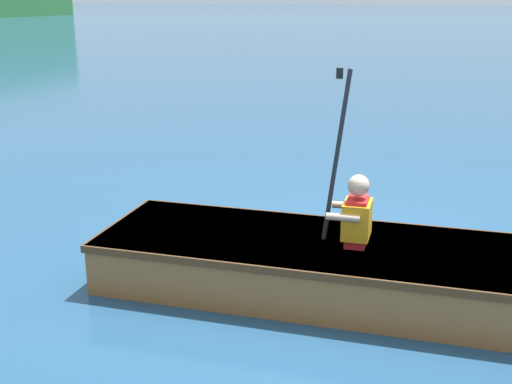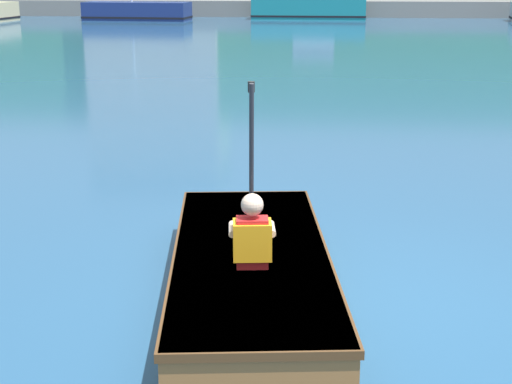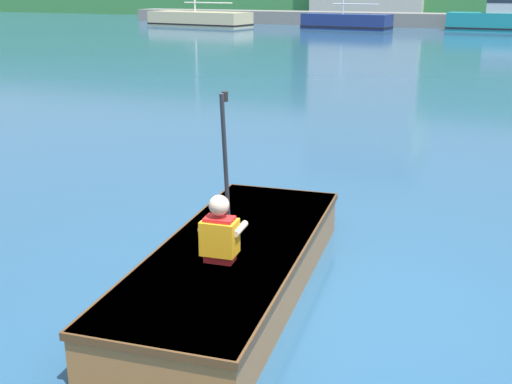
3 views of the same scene
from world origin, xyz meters
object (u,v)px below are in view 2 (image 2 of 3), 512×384
(moored_boat_dock_west_inner, at_px, (310,4))
(person_paddler, at_px, (252,232))
(rowboat_foreground, at_px, (251,270))
(moored_boat_dock_center_far, at_px, (137,12))

(moored_boat_dock_west_inner, height_order, person_paddler, moored_boat_dock_west_inner)
(rowboat_foreground, height_order, person_paddler, person_paddler)
(rowboat_foreground, bearing_deg, moored_boat_dock_center_far, 104.39)
(moored_boat_dock_west_inner, relative_size, rowboat_foreground, 1.68)
(moored_boat_dock_west_inner, xyz_separation_m, person_paddler, (0.13, -38.21, -0.09))
(moored_boat_dock_center_far, height_order, person_paddler, moored_boat_dock_center_far)
(moored_boat_dock_center_far, bearing_deg, person_paddler, -75.69)
(rowboat_foreground, relative_size, person_paddler, 2.67)
(moored_boat_dock_center_far, distance_m, rowboat_foreground, 37.40)
(moored_boat_dock_west_inner, distance_m, rowboat_foreground, 37.83)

